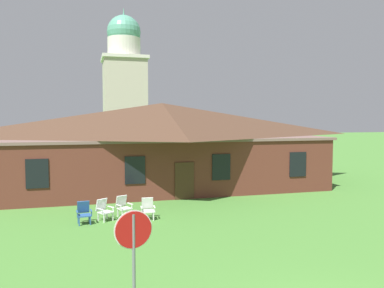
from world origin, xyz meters
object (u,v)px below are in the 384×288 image
(lawn_chair_middle, at_px, (148,208))
(lawn_chair_by_porch, at_px, (84,212))
(lawn_chair_left_end, at_px, (123,206))
(stop_sign, at_px, (134,247))
(lawn_chair_near_door, at_px, (104,209))

(lawn_chair_middle, bearing_deg, lawn_chair_by_porch, -179.91)
(lawn_chair_by_porch, distance_m, lawn_chair_left_end, 1.93)
(lawn_chair_left_end, bearing_deg, lawn_chair_middle, -37.67)
(lawn_chair_by_porch, bearing_deg, lawn_chair_middle, 0.09)
(stop_sign, relative_size, lawn_chair_middle, 2.81)
(lawn_chair_left_end, bearing_deg, lawn_chair_near_door, -151.43)
(stop_sign, height_order, lawn_chair_by_porch, stop_sign)
(lawn_chair_left_end, height_order, lawn_chair_middle, same)
(lawn_chair_near_door, bearing_deg, lawn_chair_by_porch, -160.70)
(stop_sign, height_order, lawn_chair_left_end, stop_sign)
(stop_sign, distance_m, lawn_chair_middle, 9.60)
(lawn_chair_left_end, bearing_deg, lawn_chair_by_porch, -155.80)
(lawn_chair_near_door, height_order, lawn_chair_middle, same)
(lawn_chair_by_porch, bearing_deg, lawn_chair_left_end, 24.20)
(lawn_chair_by_porch, relative_size, lawn_chair_middle, 1.00)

